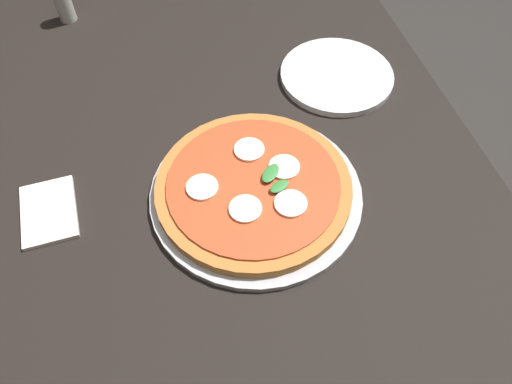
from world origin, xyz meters
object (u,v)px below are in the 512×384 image
serving_tray (256,193)px  dining_table (229,209)px  pizza (254,186)px  plate_white (337,75)px  pepper_shaker (63,2)px  napkin (49,211)px

serving_tray → dining_table: bearing=41.8°
pizza → plate_white: bearing=-43.6°
dining_table → pepper_shaker: bearing=25.4°
napkin → pepper_shaker: pepper_shaker is taller
plate_white → napkin: (-0.21, 0.59, -0.00)m
napkin → pepper_shaker: 0.56m
plate_white → pepper_shaker: pepper_shaker is taller
pizza → napkin: pizza is taller
dining_table → plate_white: 0.37m
serving_tray → pizza: (0.00, 0.00, 0.02)m
pizza → napkin: size_ratio=2.59×
pizza → serving_tray: bearing=-136.1°
pizza → plate_white: pizza is taller
dining_table → napkin: size_ratio=10.65×
plate_white → napkin: 0.62m
pizza → napkin: 0.35m
pizza → pepper_shaker: bearing=26.8°
napkin → pepper_shaker: bearing=-4.3°
dining_table → serving_tray: size_ratio=3.77×
plate_white → serving_tray: bearing=137.2°
plate_white → napkin: bearing=109.4°
pizza → pepper_shaker: pepper_shaker is taller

